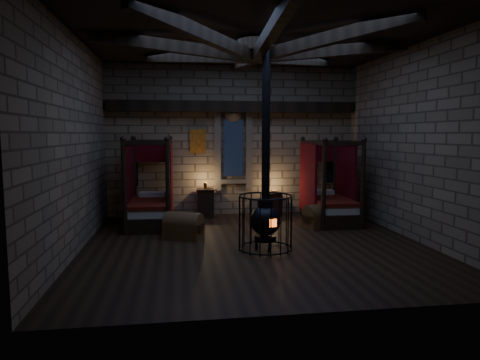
{
  "coord_description": "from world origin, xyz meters",
  "views": [
    {
      "loc": [
        -1.55,
        -8.59,
        2.29
      ],
      "look_at": [
        -0.22,
        0.6,
        1.29
      ],
      "focal_mm": 32.0,
      "sensor_mm": 36.0,
      "label": 1
    }
  ],
  "objects": [
    {
      "name": "trunk_right",
      "position": [
        1.9,
        1.39,
        0.26
      ],
      "size": [
        0.92,
        0.75,
        0.59
      ],
      "rotation": [
        0.0,
        0.0,
        0.34
      ],
      "color": "brown",
      "rests_on": "ground"
    },
    {
      "name": "bed_left",
      "position": [
        -2.26,
        2.3,
        0.53
      ],
      "size": [
        1.12,
        2.07,
        2.14
      ],
      "rotation": [
        0.0,
        0.0,
        -0.02
      ],
      "color": "black",
      "rests_on": "ground"
    },
    {
      "name": "trunk_left",
      "position": [
        -1.46,
        0.76,
        0.26
      ],
      "size": [
        0.94,
        0.8,
        0.59
      ],
      "rotation": [
        0.0,
        0.0,
        -0.43
      ],
      "color": "brown",
      "rests_on": "ground"
    },
    {
      "name": "nightstand_right",
      "position": [
        1.12,
        3.11,
        0.33
      ],
      "size": [
        0.44,
        0.43,
        0.71
      ],
      "rotation": [
        0.0,
        0.0,
        0.09
      ],
      "color": "black",
      "rests_on": "ground"
    },
    {
      "name": "room",
      "position": [
        -0.0,
        0.09,
        3.74
      ],
      "size": [
        7.02,
        7.02,
        4.29
      ],
      "color": "black",
      "rests_on": "ground"
    },
    {
      "name": "nightstand_left",
      "position": [
        -0.82,
        3.12,
        0.41
      ],
      "size": [
        0.52,
        0.5,
        0.96
      ],
      "rotation": [
        0.0,
        0.0,
        -0.06
      ],
      "color": "black",
      "rests_on": "ground"
    },
    {
      "name": "bed_right",
      "position": [
        2.36,
        2.11,
        0.52
      ],
      "size": [
        1.11,
        2.05,
        2.12
      ],
      "rotation": [
        0.0,
        0.0,
        -0.02
      ],
      "color": "black",
      "rests_on": "ground"
    },
    {
      "name": "stove",
      "position": [
        0.14,
        -0.43,
        0.65
      ],
      "size": [
        1.07,
        1.07,
        4.05
      ],
      "rotation": [
        0.0,
        0.0,
        0.33
      ],
      "color": "black",
      "rests_on": "ground"
    }
  ]
}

